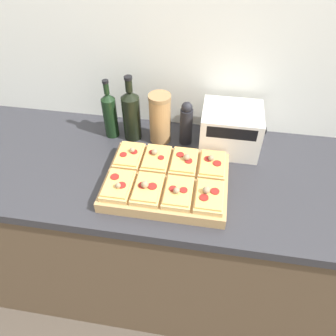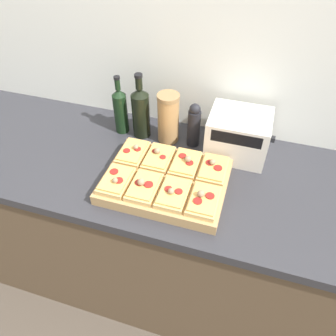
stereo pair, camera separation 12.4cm
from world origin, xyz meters
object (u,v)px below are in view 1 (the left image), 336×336
object	(u,v)px
cutting_board	(167,181)
pepper_mill	(186,124)
toaster_oven	(231,129)
wine_bottle	(131,114)
olive_oil_bottle	(110,114)
grain_jar_tall	(160,118)

from	to	relation	value
cutting_board	pepper_mill	size ratio (longest dim) A/B	2.25
toaster_oven	pepper_mill	bearing A→B (deg)	179.74
wine_bottle	pepper_mill	xyz separation A→B (m)	(0.24, 0.00, -0.02)
olive_oil_bottle	pepper_mill	distance (m)	0.33
wine_bottle	olive_oil_bottle	bearing A→B (deg)	180.00
wine_bottle	toaster_oven	world-z (taller)	wine_bottle
wine_bottle	toaster_oven	bearing A→B (deg)	-0.12
olive_oil_bottle	cutting_board	bearing A→B (deg)	-43.11
grain_jar_tall	toaster_oven	bearing A→B (deg)	-0.16
grain_jar_tall	olive_oil_bottle	bearing A→B (deg)	180.00
cutting_board	grain_jar_tall	world-z (taller)	grain_jar_tall
cutting_board	grain_jar_tall	xyz separation A→B (m)	(-0.08, 0.28, 0.09)
cutting_board	olive_oil_bottle	bearing A→B (deg)	136.89
cutting_board	wine_bottle	bearing A→B (deg)	125.80
olive_oil_bottle	toaster_oven	world-z (taller)	olive_oil_bottle
pepper_mill	toaster_oven	size ratio (longest dim) A/B	0.76
wine_bottle	cutting_board	bearing A→B (deg)	-54.20
cutting_board	toaster_oven	size ratio (longest dim) A/B	1.71
olive_oil_bottle	pepper_mill	bearing A→B (deg)	0.00
grain_jar_tall	toaster_oven	size ratio (longest dim) A/B	0.84
grain_jar_tall	cutting_board	bearing A→B (deg)	-74.84
olive_oil_bottle	toaster_oven	xyz separation A→B (m)	(0.52, -0.00, -0.02)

